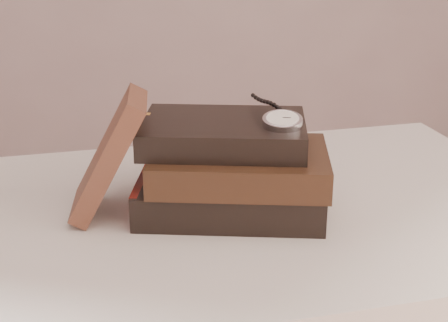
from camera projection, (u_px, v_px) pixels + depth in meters
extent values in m
cube|color=beige|center=(220.00, 219.00, 0.99)|extent=(1.00, 0.60, 0.04)
cube|color=white|center=(220.00, 255.00, 1.01)|extent=(0.88, 0.49, 0.08)
cylinder|color=white|center=(393.00, 304.00, 1.45)|extent=(0.05, 0.05, 0.71)
cube|color=black|center=(231.00, 193.00, 0.97)|extent=(0.31, 0.25, 0.05)
cube|color=beige|center=(233.00, 193.00, 0.97)|extent=(0.29, 0.24, 0.04)
cube|color=gold|center=(146.00, 184.00, 1.00)|extent=(0.01, 0.01, 0.05)
cube|color=maroon|center=(144.00, 191.00, 0.97)|extent=(0.06, 0.16, 0.05)
cube|color=black|center=(240.00, 165.00, 0.94)|extent=(0.29, 0.24, 0.04)
cube|color=beige|center=(242.00, 165.00, 0.94)|extent=(0.28, 0.22, 0.03)
cube|color=gold|center=(158.00, 157.00, 0.97)|extent=(0.01, 0.01, 0.04)
cube|color=black|center=(224.00, 133.00, 0.95)|extent=(0.27, 0.22, 0.04)
cube|color=beige|center=(226.00, 133.00, 0.95)|extent=(0.26, 0.21, 0.03)
cube|color=gold|center=(149.00, 127.00, 0.98)|extent=(0.01, 0.01, 0.04)
cube|color=#3E2018|center=(109.00, 155.00, 0.93)|extent=(0.13, 0.13, 0.18)
cylinder|color=silver|center=(282.00, 122.00, 0.91)|extent=(0.07, 0.07, 0.02)
cylinder|color=white|center=(283.00, 118.00, 0.91)|extent=(0.06, 0.06, 0.01)
torus|color=silver|center=(283.00, 119.00, 0.91)|extent=(0.06, 0.06, 0.01)
cylinder|color=silver|center=(282.00, 115.00, 0.94)|extent=(0.01, 0.01, 0.01)
cube|color=black|center=(282.00, 116.00, 0.91)|extent=(0.01, 0.01, 0.00)
cube|color=black|center=(287.00, 118.00, 0.90)|extent=(0.01, 0.00, 0.00)
sphere|color=black|center=(280.00, 109.00, 0.94)|extent=(0.01, 0.01, 0.01)
sphere|color=black|center=(277.00, 107.00, 0.95)|extent=(0.01, 0.01, 0.01)
sphere|color=black|center=(274.00, 105.00, 0.96)|extent=(0.01, 0.01, 0.01)
sphere|color=black|center=(271.00, 103.00, 0.97)|extent=(0.01, 0.01, 0.01)
sphere|color=black|center=(268.00, 102.00, 0.97)|extent=(0.01, 0.01, 0.01)
sphere|color=black|center=(265.00, 101.00, 0.98)|extent=(0.01, 0.01, 0.01)
sphere|color=black|center=(262.00, 101.00, 0.99)|extent=(0.01, 0.01, 0.01)
sphere|color=black|center=(259.00, 99.00, 1.00)|extent=(0.01, 0.01, 0.01)
sphere|color=black|center=(256.00, 97.00, 1.01)|extent=(0.01, 0.01, 0.01)
sphere|color=black|center=(253.00, 95.00, 1.02)|extent=(0.01, 0.01, 0.01)
torus|color=silver|center=(155.00, 140.00, 1.03)|extent=(0.06, 0.03, 0.05)
torus|color=silver|center=(192.00, 140.00, 1.03)|extent=(0.06, 0.03, 0.05)
cylinder|color=silver|center=(173.00, 138.00, 1.03)|extent=(0.02, 0.01, 0.00)
cylinder|color=silver|center=(147.00, 131.00, 1.09)|extent=(0.04, 0.11, 0.03)
cylinder|color=silver|center=(210.00, 133.00, 1.09)|extent=(0.04, 0.11, 0.03)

